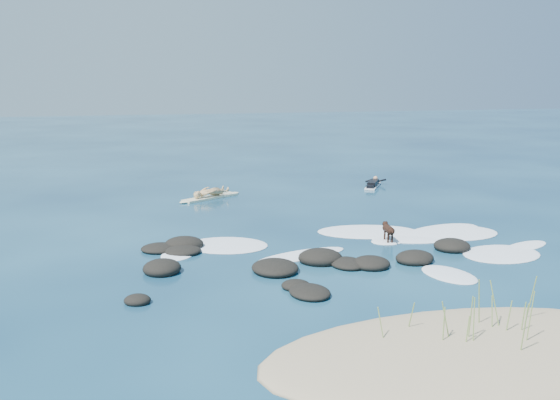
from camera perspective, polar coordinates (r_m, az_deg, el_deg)
name	(u,v)px	position (r m, az deg, el deg)	size (l,w,h in m)	color
ground	(332,248)	(20.55, 4.78, -4.43)	(160.00, 160.00, 0.00)	#0A2642
sand_dune	(472,352)	(13.61, 17.15, -13.16)	(9.00, 4.40, 0.60)	#9E8966
dune_grass	(488,318)	(13.74, 18.52, -10.23)	(3.86, 1.90, 1.22)	olive
reef_rocks	(290,260)	(18.83, 0.92, -5.50)	(11.35, 6.80, 0.54)	black
breaking_foam	(391,242)	(21.61, 10.09, -3.77)	(13.12, 7.86, 0.12)	white
standing_surfer_rig	(210,182)	(28.96, -6.42, 1.68)	(3.19, 2.11, 2.01)	beige
paddling_surfer_rig	(373,184)	(32.39, 8.51, 1.46)	(1.78, 2.31, 0.44)	white
dog	(388,229)	(21.43, 9.86, -2.66)	(0.36, 1.08, 0.68)	black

